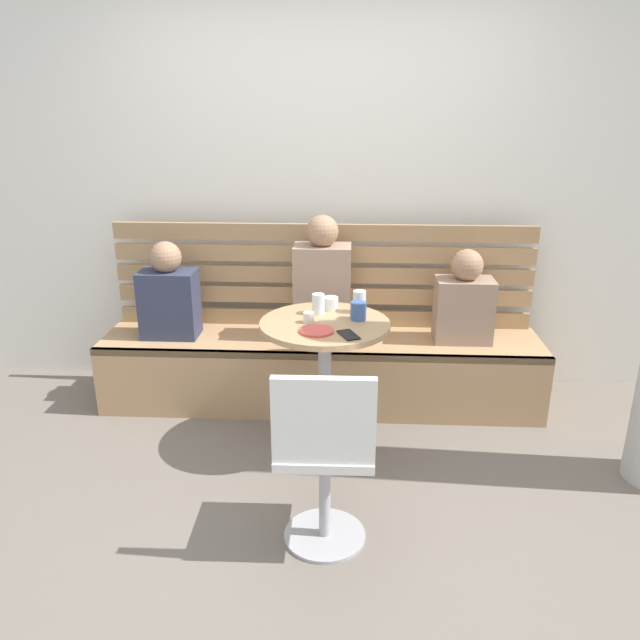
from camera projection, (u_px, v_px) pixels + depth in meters
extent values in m
plane|color=#70665B|center=(307.00, 522.00, 2.80)|extent=(8.00, 8.00, 0.00)
cube|color=white|center=(324.00, 163.00, 3.86)|extent=(5.20, 0.10, 2.90)
cube|color=tan|center=(321.00, 371.00, 3.85)|extent=(2.70, 0.52, 0.44)
cube|color=#94734F|center=(318.00, 356.00, 3.56)|extent=(2.70, 0.04, 0.04)
cube|color=#A68157|center=(323.00, 317.00, 3.99)|extent=(2.65, 0.04, 0.10)
cube|color=tan|center=(323.00, 295.00, 3.94)|extent=(2.65, 0.04, 0.10)
cube|color=#A68157|center=(323.00, 275.00, 3.89)|extent=(2.65, 0.04, 0.10)
cube|color=tan|center=(323.00, 254.00, 3.85)|extent=(2.65, 0.04, 0.10)
cube|color=#A68157|center=(323.00, 232.00, 3.80)|extent=(2.65, 0.04, 0.10)
cylinder|color=#ADADB2|center=(324.00, 445.00, 3.41)|extent=(0.44, 0.44, 0.02)
cylinder|color=#ADADB2|center=(325.00, 387.00, 3.29)|extent=(0.07, 0.07, 0.69)
cylinder|color=tan|center=(325.00, 325.00, 3.18)|extent=(0.68, 0.68, 0.03)
cylinder|color=#ADADB2|center=(325.00, 535.00, 2.71)|extent=(0.36, 0.36, 0.02)
cylinder|color=#ADADB2|center=(325.00, 493.00, 2.63)|extent=(0.05, 0.05, 0.45)
cube|color=white|center=(325.00, 443.00, 2.55)|extent=(0.41, 0.41, 0.04)
cube|color=white|center=(324.00, 421.00, 2.33)|extent=(0.40, 0.05, 0.36)
cube|color=#9E7F6B|center=(322.00, 292.00, 3.70)|extent=(0.34, 0.22, 0.58)
sphere|color=#A37A5B|center=(322.00, 231.00, 3.57)|extent=(0.19, 0.19, 0.19)
cube|color=#333851|center=(170.00, 304.00, 3.75)|extent=(0.34, 0.22, 0.42)
sphere|color=#A37A5B|center=(166.00, 257.00, 3.66)|extent=(0.19, 0.19, 0.19)
cube|color=#9E7F6B|center=(463.00, 310.00, 3.69)|extent=(0.34, 0.22, 0.39)
sphere|color=#A37A5B|center=(467.00, 265.00, 3.59)|extent=(0.19, 0.19, 0.19)
cylinder|color=silver|center=(309.00, 318.00, 3.15)|extent=(0.06, 0.06, 0.05)
cylinder|color=white|center=(331.00, 303.00, 3.35)|extent=(0.08, 0.08, 0.07)
cylinder|color=white|center=(318.00, 304.00, 3.28)|extent=(0.07, 0.07, 0.11)
cylinder|color=#3D5B9E|center=(358.00, 311.00, 3.19)|extent=(0.08, 0.08, 0.09)
cylinder|color=silver|center=(359.00, 302.00, 3.30)|extent=(0.07, 0.07, 0.12)
cylinder|color=#DB4C42|center=(317.00, 331.00, 3.03)|extent=(0.17, 0.17, 0.01)
cube|color=black|center=(348.00, 335.00, 2.98)|extent=(0.12, 0.16, 0.01)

